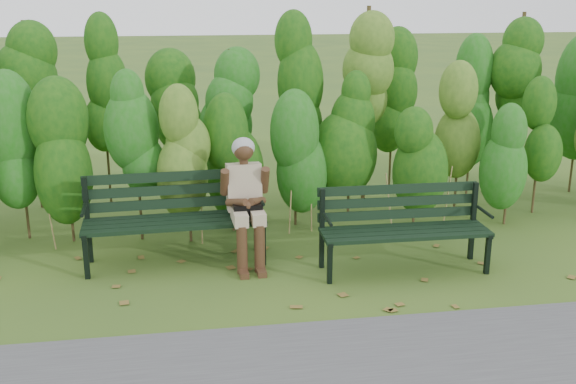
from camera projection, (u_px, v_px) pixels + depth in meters
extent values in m
plane|color=#395722|center=(294.00, 278.00, 6.42)|extent=(80.00, 80.00, 0.00)
cylinder|color=#47381E|center=(17.00, 210.00, 7.12)|extent=(0.03, 0.03, 0.80)
ellipsoid|color=#1A6A11|center=(10.00, 151.00, 6.94)|extent=(0.64, 0.64, 1.44)
cylinder|color=#47381E|center=(77.00, 208.00, 7.21)|extent=(0.03, 0.03, 0.80)
ellipsoid|color=#1A6A11|center=(72.00, 149.00, 7.03)|extent=(0.64, 0.64, 1.44)
cylinder|color=#47381E|center=(135.00, 205.00, 7.31)|extent=(0.03, 0.03, 0.80)
ellipsoid|color=#1A6A11|center=(131.00, 147.00, 7.12)|extent=(0.64, 0.64, 1.44)
cylinder|color=#47381E|center=(192.00, 202.00, 7.40)|extent=(0.03, 0.03, 0.80)
ellipsoid|color=#1A6A11|center=(190.00, 145.00, 7.22)|extent=(0.64, 0.64, 1.44)
cylinder|color=#47381E|center=(247.00, 200.00, 7.49)|extent=(0.03, 0.03, 0.80)
ellipsoid|color=#1A6A11|center=(246.00, 143.00, 7.31)|extent=(0.64, 0.64, 1.44)
cylinder|color=#47381E|center=(301.00, 197.00, 7.59)|extent=(0.03, 0.03, 0.80)
ellipsoid|color=#1A6A11|center=(302.00, 141.00, 7.40)|extent=(0.64, 0.64, 1.44)
cylinder|color=#47381E|center=(354.00, 195.00, 7.68)|extent=(0.03, 0.03, 0.80)
ellipsoid|color=#1A6A11|center=(356.00, 140.00, 7.50)|extent=(0.64, 0.64, 1.44)
cylinder|color=#47381E|center=(406.00, 192.00, 7.77)|extent=(0.03, 0.03, 0.80)
ellipsoid|color=#1A6A11|center=(408.00, 138.00, 7.59)|extent=(0.64, 0.64, 1.44)
cylinder|color=#47381E|center=(456.00, 190.00, 7.87)|extent=(0.03, 0.03, 0.80)
ellipsoid|color=#1A6A11|center=(460.00, 136.00, 7.68)|extent=(0.64, 0.64, 1.44)
cylinder|color=#47381E|center=(505.00, 188.00, 7.96)|extent=(0.03, 0.03, 0.80)
ellipsoid|color=#1A6A11|center=(510.00, 134.00, 7.78)|extent=(0.64, 0.64, 1.44)
cylinder|color=#47381E|center=(553.00, 185.00, 8.05)|extent=(0.03, 0.03, 0.80)
ellipsoid|color=#1A6A11|center=(559.00, 133.00, 7.87)|extent=(0.64, 0.64, 1.44)
cylinder|color=#47381E|center=(40.00, 173.00, 8.03)|extent=(0.04, 0.04, 1.10)
ellipsoid|color=#154A11|center=(32.00, 99.00, 7.79)|extent=(0.70, 0.70, 1.98)
cylinder|color=#47381E|center=(106.00, 170.00, 8.15)|extent=(0.04, 0.04, 1.10)
ellipsoid|color=#154A11|center=(100.00, 98.00, 7.90)|extent=(0.70, 0.70, 1.98)
cylinder|color=#47381E|center=(170.00, 168.00, 8.27)|extent=(0.04, 0.04, 1.10)
ellipsoid|color=#154A11|center=(167.00, 96.00, 8.02)|extent=(0.70, 0.70, 1.98)
cylinder|color=#47381E|center=(233.00, 165.00, 8.38)|extent=(0.04, 0.04, 1.10)
ellipsoid|color=#154A11|center=(231.00, 95.00, 8.14)|extent=(0.70, 0.70, 1.98)
cylinder|color=#47381E|center=(293.00, 163.00, 8.50)|extent=(0.04, 0.04, 1.10)
ellipsoid|color=#154A11|center=(294.00, 93.00, 8.25)|extent=(0.70, 0.70, 1.98)
cylinder|color=#47381E|center=(353.00, 161.00, 8.62)|extent=(0.04, 0.04, 1.10)
ellipsoid|color=#154A11|center=(354.00, 92.00, 8.37)|extent=(0.70, 0.70, 1.98)
cylinder|color=#47381E|center=(410.00, 158.00, 8.74)|extent=(0.04, 0.04, 1.10)
ellipsoid|color=#154A11|center=(414.00, 91.00, 8.49)|extent=(0.70, 0.70, 1.98)
cylinder|color=#47381E|center=(466.00, 156.00, 8.85)|extent=(0.04, 0.04, 1.10)
ellipsoid|color=#154A11|center=(471.00, 89.00, 8.60)|extent=(0.70, 0.70, 1.98)
cylinder|color=#47381E|center=(520.00, 154.00, 8.97)|extent=(0.04, 0.04, 1.10)
ellipsoid|color=#154A11|center=(527.00, 88.00, 8.72)|extent=(0.70, 0.70, 1.98)
cylinder|color=#47381E|center=(573.00, 152.00, 9.09)|extent=(0.04, 0.04, 1.10)
cube|color=brown|center=(219.00, 267.00, 6.66)|extent=(0.11, 0.11, 0.01)
cube|color=brown|center=(483.00, 242.00, 7.33)|extent=(0.08, 0.10, 0.01)
cube|color=brown|center=(298.00, 285.00, 6.25)|extent=(0.11, 0.11, 0.01)
cube|color=brown|center=(525.00, 273.00, 6.51)|extent=(0.08, 0.10, 0.01)
cube|color=brown|center=(490.00, 293.00, 6.07)|extent=(0.10, 0.11, 0.01)
cube|color=brown|center=(275.00, 304.00, 5.87)|extent=(0.09, 0.10, 0.01)
cube|color=brown|center=(507.00, 245.00, 7.25)|extent=(0.11, 0.11, 0.01)
cube|color=brown|center=(337.00, 334.00, 5.35)|extent=(0.11, 0.10, 0.01)
cube|color=brown|center=(197.00, 276.00, 6.44)|extent=(0.08, 0.10, 0.01)
cube|color=brown|center=(348.00, 315.00, 5.67)|extent=(0.11, 0.11, 0.01)
cube|color=brown|center=(276.00, 272.00, 6.55)|extent=(0.09, 0.08, 0.01)
cube|color=brown|center=(414.00, 260.00, 6.84)|extent=(0.11, 0.10, 0.01)
cube|color=brown|center=(384.00, 268.00, 6.64)|extent=(0.11, 0.10, 0.01)
cube|color=brown|center=(179.00, 339.00, 5.27)|extent=(0.09, 0.11, 0.01)
cube|color=brown|center=(206.00, 248.00, 7.15)|extent=(0.09, 0.08, 0.01)
cube|color=brown|center=(270.00, 262.00, 6.78)|extent=(0.11, 0.09, 0.01)
cube|color=brown|center=(260.00, 319.00, 5.59)|extent=(0.11, 0.11, 0.01)
cube|color=brown|center=(490.00, 265.00, 6.70)|extent=(0.11, 0.10, 0.01)
cube|color=brown|center=(298.00, 248.00, 7.17)|extent=(0.10, 0.11, 0.01)
cube|color=brown|center=(35.00, 279.00, 6.38)|extent=(0.11, 0.10, 0.01)
cube|color=brown|center=(448.00, 267.00, 6.66)|extent=(0.09, 0.11, 0.01)
cube|color=brown|center=(444.00, 244.00, 7.28)|extent=(0.11, 0.10, 0.01)
cube|color=brown|center=(81.00, 350.00, 5.11)|extent=(0.11, 0.11, 0.01)
cube|color=brown|center=(569.00, 288.00, 6.19)|extent=(0.08, 0.09, 0.01)
cube|color=brown|center=(381.00, 327.00, 5.45)|extent=(0.09, 0.10, 0.01)
cube|color=brown|center=(193.00, 346.00, 5.16)|extent=(0.11, 0.10, 0.01)
cube|color=brown|center=(525.00, 297.00, 6.00)|extent=(0.11, 0.11, 0.01)
cube|color=brown|center=(149.00, 274.00, 6.49)|extent=(0.09, 0.11, 0.01)
cube|color=black|center=(176.00, 228.00, 6.45)|extent=(1.77, 0.18, 0.04)
cube|color=black|center=(175.00, 224.00, 6.57)|extent=(1.77, 0.18, 0.04)
cube|color=black|center=(175.00, 220.00, 6.68)|extent=(1.77, 0.18, 0.04)
cube|color=black|center=(174.00, 216.00, 6.80)|extent=(1.77, 0.18, 0.04)
cube|color=black|center=(173.00, 203.00, 6.85)|extent=(1.77, 0.13, 0.10)
cube|color=black|center=(172.00, 190.00, 6.83)|extent=(1.77, 0.13, 0.10)
cube|color=black|center=(172.00, 176.00, 6.80)|extent=(1.77, 0.13, 0.10)
cube|color=black|center=(86.00, 257.00, 6.34)|extent=(0.05, 0.05, 0.44)
cube|color=black|center=(88.00, 220.00, 6.67)|extent=(0.05, 0.05, 0.89)
cube|color=black|center=(86.00, 230.00, 6.47)|extent=(0.07, 0.49, 0.04)
cylinder|color=black|center=(84.00, 210.00, 6.36)|extent=(0.05, 0.37, 0.04)
cube|color=black|center=(263.00, 244.00, 6.66)|extent=(0.05, 0.05, 0.44)
cube|color=black|center=(256.00, 210.00, 7.00)|extent=(0.05, 0.05, 0.89)
cube|color=black|center=(260.00, 218.00, 6.79)|extent=(0.07, 0.49, 0.04)
cylinder|color=black|center=(260.00, 199.00, 6.68)|extent=(0.05, 0.37, 0.04)
cube|color=black|center=(411.00, 238.00, 6.30)|extent=(1.62, 0.12, 0.04)
cube|color=black|center=(407.00, 234.00, 6.41)|extent=(1.62, 0.12, 0.04)
cube|color=black|center=(403.00, 230.00, 6.51)|extent=(1.62, 0.12, 0.04)
cube|color=black|center=(400.00, 226.00, 6.62)|extent=(1.62, 0.12, 0.04)
cube|color=black|center=(398.00, 214.00, 6.67)|extent=(1.62, 0.07, 0.09)
cube|color=black|center=(398.00, 202.00, 6.65)|extent=(1.62, 0.07, 0.09)
cube|color=black|center=(398.00, 189.00, 6.62)|extent=(1.62, 0.07, 0.09)
cube|color=black|center=(330.00, 263.00, 6.24)|extent=(0.05, 0.05, 0.40)
cube|color=black|center=(322.00, 229.00, 6.55)|extent=(0.05, 0.05, 0.81)
cube|color=black|center=(326.00, 238.00, 6.36)|extent=(0.05, 0.45, 0.04)
cylinder|color=black|center=(327.00, 219.00, 6.26)|extent=(0.04, 0.34, 0.03)
cube|color=black|center=(488.00, 254.00, 6.45)|extent=(0.05, 0.05, 0.40)
cube|color=black|center=(473.00, 221.00, 6.76)|extent=(0.05, 0.05, 0.81)
cube|color=black|center=(481.00, 230.00, 6.57)|extent=(0.05, 0.45, 0.04)
cylinder|color=black|center=(485.00, 212.00, 6.47)|extent=(0.04, 0.34, 0.03)
cube|color=tan|center=(239.00, 216.00, 6.53)|extent=(0.15, 0.40, 0.12)
cube|color=tan|center=(257.00, 215.00, 6.56)|extent=(0.15, 0.40, 0.12)
cylinder|color=#442A19|center=(242.00, 250.00, 6.46)|extent=(0.11, 0.11, 0.48)
cylinder|color=#442A19|center=(260.00, 248.00, 6.49)|extent=(0.11, 0.11, 0.48)
cube|color=#442A19|center=(244.00, 273.00, 6.45)|extent=(0.09, 0.19, 0.06)
cube|color=#442A19|center=(261.00, 272.00, 6.48)|extent=(0.09, 0.19, 0.06)
cube|color=tan|center=(244.00, 187.00, 6.73)|extent=(0.35, 0.25, 0.49)
cylinder|color=#442A19|center=(244.00, 163.00, 6.64)|extent=(0.09, 0.09, 0.09)
sphere|color=#442A19|center=(244.00, 151.00, 6.59)|extent=(0.20, 0.20, 0.20)
ellipsoid|color=gray|center=(243.00, 148.00, 6.61)|extent=(0.23, 0.22, 0.21)
cylinder|color=#442A19|center=(225.00, 182.00, 6.59)|extent=(0.09, 0.20, 0.29)
cylinder|color=#442A19|center=(265.00, 180.00, 6.67)|extent=(0.09, 0.20, 0.29)
cylinder|color=#442A19|center=(237.00, 202.00, 6.55)|extent=(0.22, 0.24, 0.13)
cylinder|color=#442A19|center=(257.00, 201.00, 6.58)|extent=(0.21, 0.25, 0.13)
sphere|color=#442A19|center=(248.00, 205.00, 6.52)|extent=(0.10, 0.10, 0.10)
cube|color=black|center=(248.00, 212.00, 6.54)|extent=(0.29, 0.13, 0.15)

